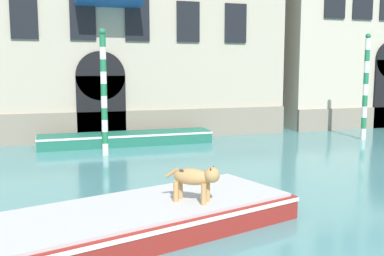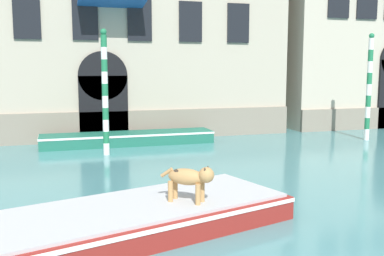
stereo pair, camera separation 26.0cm
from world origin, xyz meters
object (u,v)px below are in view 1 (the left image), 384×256
at_px(boat_moored_near_palazzo, 127,138).
at_px(mooring_pole_0, 104,92).
at_px(boat_foreground, 119,222).
at_px(mooring_pole_1, 366,87).
at_px(dog_on_deck, 196,178).

distance_m(boat_moored_near_palazzo, mooring_pole_0, 3.00).
xyz_separation_m(boat_foreground, mooring_pole_1, (11.96, 8.22, 2.03)).
bearing_deg(dog_on_deck, boat_moored_near_palazzo, 126.87).
bearing_deg(mooring_pole_1, boat_foreground, -145.48).
xyz_separation_m(dog_on_deck, mooring_pole_0, (-0.78, 8.08, 1.25)).
bearing_deg(boat_moored_near_palazzo, dog_on_deck, -92.25).
height_order(boat_foreground, dog_on_deck, dog_on_deck).
bearing_deg(mooring_pole_1, boat_moored_near_palazzo, 169.97).
xyz_separation_m(boat_foreground, boat_moored_near_palazzo, (1.81, 10.02, -0.02)).
relative_size(boat_moored_near_palazzo, mooring_pole_0, 1.56).
height_order(dog_on_deck, mooring_pole_0, mooring_pole_0).
distance_m(boat_foreground, dog_on_deck, 1.67).
bearing_deg(mooring_pole_0, boat_foreground, -95.08).
relative_size(boat_foreground, mooring_pole_1, 1.63).
bearing_deg(mooring_pole_0, dog_on_deck, -84.46).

